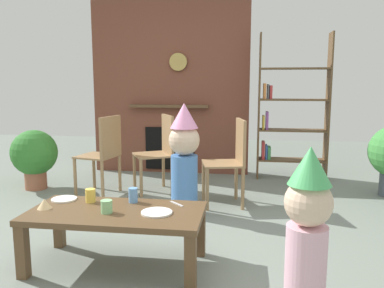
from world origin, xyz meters
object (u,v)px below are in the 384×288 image
at_px(paper_plate_front, 157,212).
at_px(bookshelf, 288,113).
at_px(paper_cup_near_right, 133,195).
at_px(dining_chair_right, 232,157).
at_px(child_by_the_chairs, 184,156).
at_px(dining_chair_middle, 160,148).
at_px(paper_cup_near_left, 90,196).
at_px(coffee_table, 116,219).
at_px(paper_cup_center, 107,207).
at_px(child_in_pink, 307,227).
at_px(potted_plant_short, 34,155).
at_px(dining_chair_left, 104,150).
at_px(birthday_cake_slice, 44,204).
at_px(paper_plate_rear, 64,199).

bearing_deg(paper_plate_front, bookshelf, 68.26).
distance_m(paper_cup_near_right, dining_chair_right, 1.47).
xyz_separation_m(child_by_the_chairs, dining_chair_middle, (-0.41, 0.75, -0.06)).
height_order(paper_cup_near_left, paper_plate_front, paper_cup_near_left).
distance_m(bookshelf, coffee_table, 3.16).
xyz_separation_m(paper_cup_center, child_in_pink, (1.26, -0.33, 0.05)).
distance_m(paper_plate_front, child_in_pink, 1.00).
bearing_deg(dining_chair_right, potted_plant_short, -19.39).
bearing_deg(paper_cup_near_left, dining_chair_left, 107.21).
bearing_deg(dining_chair_left, child_in_pink, 145.63).
bearing_deg(child_by_the_chairs, birthday_cake_slice, -19.68).
xyz_separation_m(bookshelf, dining_chair_left, (-2.13, -1.08, -0.36)).
bearing_deg(child_in_pink, potted_plant_short, -19.84).
relative_size(paper_cup_near_left, birthday_cake_slice, 0.99).
height_order(paper_cup_near_right, dining_chair_right, dining_chair_right).
bearing_deg(paper_cup_near_right, bookshelf, 62.54).
distance_m(birthday_cake_slice, child_in_pink, 1.75).
bearing_deg(dining_chair_right, child_in_pink, 92.08).
height_order(coffee_table, dining_chair_left, dining_chair_left).
xyz_separation_m(child_in_pink, child_by_the_chairs, (-0.93, 1.56, 0.08)).
relative_size(paper_cup_near_right, child_in_pink, 0.11).
bearing_deg(bookshelf, dining_chair_left, -153.09).
bearing_deg(paper_cup_near_right, dining_chair_left, 117.67).
relative_size(paper_cup_near_right, dining_chair_right, 0.12).
bearing_deg(coffee_table, birthday_cake_slice, -176.68).
xyz_separation_m(coffee_table, paper_cup_center, (-0.04, -0.06, 0.10)).
bearing_deg(coffee_table, child_by_the_chairs, 76.32).
relative_size(child_by_the_chairs, potted_plant_short, 1.51).
bearing_deg(paper_cup_near_left, bookshelf, 57.79).
bearing_deg(birthday_cake_slice, paper_plate_rear, 78.82).
distance_m(child_in_pink, dining_chair_middle, 2.66).
bearing_deg(birthday_cake_slice, paper_cup_near_right, 21.59).
bearing_deg(paper_plate_rear, dining_chair_middle, 78.85).
height_order(child_in_pink, dining_chair_left, child_in_pink).
xyz_separation_m(paper_cup_near_right, dining_chair_left, (-0.79, 1.50, 0.06)).
height_order(coffee_table, child_by_the_chairs, child_by_the_chairs).
height_order(dining_chair_middle, potted_plant_short, dining_chair_middle).
xyz_separation_m(coffee_table, paper_cup_near_left, (-0.25, 0.16, 0.11)).
height_order(coffee_table, dining_chair_right, dining_chair_right).
distance_m(dining_chair_right, potted_plant_short, 2.38).
height_order(paper_cup_near_right, child_in_pink, child_in_pink).
bearing_deg(potted_plant_short, dining_chair_right, -7.13).
distance_m(child_by_the_chairs, dining_chair_left, 1.14).
relative_size(paper_cup_near_right, dining_chair_middle, 0.12).
height_order(coffee_table, dining_chair_middle, dining_chair_middle).
bearing_deg(dining_chair_middle, coffee_table, 65.53).
bearing_deg(dining_chair_right, dining_chair_middle, -37.87).
height_order(paper_cup_near_left, paper_cup_center, paper_cup_near_left).
relative_size(paper_cup_center, dining_chair_middle, 0.10).
distance_m(birthday_cake_slice, dining_chair_left, 1.74).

